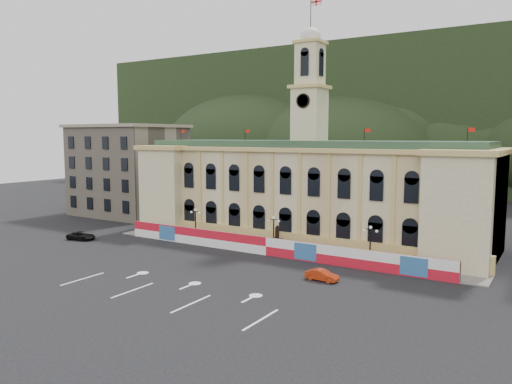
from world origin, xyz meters
The scene contains 13 objects.
ground centered at (0.00, 0.00, 0.00)m, with size 260.00×260.00×0.00m, color black.
lane_markings centered at (0.00, -5.00, 0.00)m, with size 26.00×10.00×0.02m, color white, non-canonical shape.
hill_ridge centered at (0.03, 121.99, 19.48)m, with size 230.00×80.00×64.00m.
city_hall centered at (0.00, 27.63, 7.85)m, with size 56.20×17.60×37.10m.
side_building_left centered at (-43.00, 30.93, 9.33)m, with size 21.00×17.00×18.60m.
hoarding_fence centered at (0.06, 15.07, 1.25)m, with size 50.00×0.44×2.50m.
pavement centered at (0.00, 17.75, 0.08)m, with size 56.00×5.50×0.16m, color slate.
statue centered at (0.00, 18.00, 1.19)m, with size 1.40×1.40×3.72m.
lamp_left centered at (-14.00, 17.00, 3.07)m, with size 1.96×0.44×5.15m.
lamp_center centered at (0.00, 17.00, 3.07)m, with size 1.96×0.44×5.15m.
lamp_right centered at (14.00, 17.00, 3.07)m, with size 1.96×0.44×5.15m.
red_sedan centered at (11.54, 7.98, 0.63)m, with size 3.91×1.54×1.27m, color #AC280C.
black_suv centered at (-30.00, 8.23, 0.64)m, with size 4.93×3.05×1.27m, color black.
Camera 1 is at (34.40, -42.68, 16.37)m, focal length 35.00 mm.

